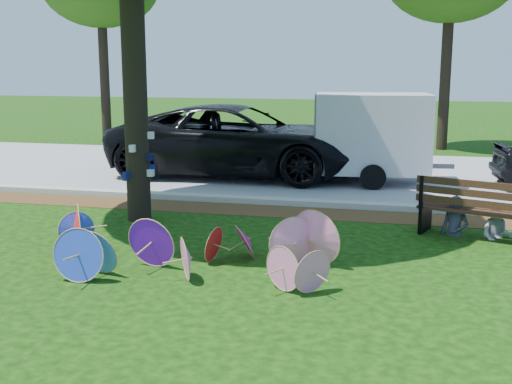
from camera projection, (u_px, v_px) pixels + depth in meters
ground at (186, 285)px, 8.57m from camera, size 90.00×90.00×0.00m
mulch_strip at (260, 211)px, 12.87m from camera, size 90.00×1.00×0.01m
curb at (267, 201)px, 13.53m from camera, size 90.00×0.30×0.12m
street at (299, 172)px, 17.50m from camera, size 90.00×8.00×0.01m
parasol_pile at (196, 244)px, 9.20m from camera, size 4.47×1.99×0.86m
black_van at (238, 141)px, 16.72m from camera, size 6.66×3.08×1.85m
cargo_trailer at (372, 133)px, 15.61m from camera, size 2.89×2.03×2.49m
park_bench at (478, 208)px, 10.82m from camera, size 2.09×1.34×1.02m
person_left at (456, 198)px, 10.91m from camera, size 0.57×0.49×1.33m
person_right at (499, 205)px, 10.77m from camera, size 0.60×0.49×1.16m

